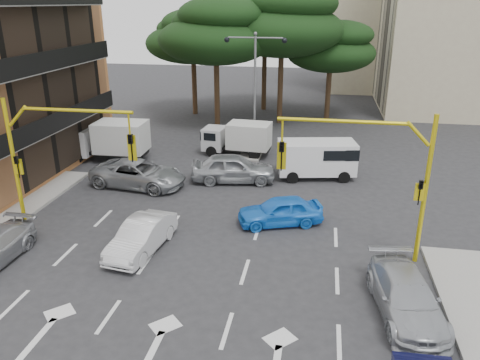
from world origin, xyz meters
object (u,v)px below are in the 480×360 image
object	(u,v)px
box_truck_b	(237,139)
signal_mast_left	(49,149)
car_blue_compact	(280,211)
van_white	(316,159)
street_lamp_center	(255,71)
car_silver_cross_b	(234,168)
car_white_hatch	(141,236)
car_silver_parked	(406,297)
car_silver_cross_a	(139,174)
box_truck_a	(108,141)
signal_mast_right	(379,167)

from	to	relation	value
box_truck_b	signal_mast_left	bearing A→B (deg)	159.66
car_blue_compact	van_white	world-z (taller)	van_white
signal_mast_left	street_lamp_center	xyz separation A→B (m)	(6.80, 14.01, 1.54)
car_blue_compact	car_silver_cross_b	world-z (taller)	car_silver_cross_b
car_white_hatch	van_white	world-z (taller)	van_white
car_silver_parked	car_silver_cross_a	bearing A→B (deg)	136.10
van_white	box_truck_a	distance (m)	13.43
car_silver_cross_b	van_white	size ratio (longest dim) A/B	1.08
car_silver_cross_b	box_truck_a	bearing A→B (deg)	65.64
signal_mast_right	car_white_hatch	distance (m)	9.90
box_truck_a	signal_mast_right	bearing A→B (deg)	-123.70
street_lamp_center	car_silver_cross_b	world-z (taller)	street_lamp_center
signal_mast_left	street_lamp_center	size ratio (longest dim) A/B	0.77
car_silver_cross_b	car_white_hatch	bearing A→B (deg)	156.15
car_blue_compact	car_silver_cross_b	distance (m)	5.97
street_lamp_center	van_white	bearing A→B (deg)	-48.61
car_silver_parked	van_white	xyz separation A→B (m)	(-3.25, 12.63, 0.44)
signal_mast_right	van_white	xyz separation A→B (m)	(-2.40, 9.01, -2.77)
signal_mast_right	car_silver_parked	xyz separation A→B (m)	(0.85, -3.63, -3.21)
signal_mast_left	van_white	world-z (taller)	signal_mast_left
car_silver_cross_b	signal_mast_left	bearing A→B (deg)	129.56
car_white_hatch	car_silver_cross_a	size ratio (longest dim) A/B	0.77
car_silver_cross_a	car_silver_cross_b	xyz separation A→B (m)	(5.10, 1.65, 0.08)
box_truck_b	car_silver_cross_b	bearing A→B (deg)	-167.09
signal_mast_right	car_silver_cross_b	bearing A→B (deg)	133.35
street_lamp_center	car_silver_cross_b	distance (m)	8.01
street_lamp_center	car_silver_cross_a	distance (m)	10.85
street_lamp_center	signal_mast_right	bearing A→B (deg)	-64.09
car_silver_cross_a	box_truck_a	xyz separation A→B (m)	(-3.66, 4.04, 0.56)
car_blue_compact	car_silver_parked	size ratio (longest dim) A/B	0.85
car_white_hatch	car_blue_compact	world-z (taller)	car_white_hatch
car_white_hatch	car_blue_compact	xyz separation A→B (m)	(5.42, 3.51, -0.00)
car_silver_cross_b	street_lamp_center	bearing A→B (deg)	-11.19
signal_mast_left	car_white_hatch	distance (m)	5.49
car_blue_compact	box_truck_a	distance (m)	14.07
box_truck_b	street_lamp_center	bearing A→B (deg)	-25.43
car_white_hatch	car_silver_cross_a	world-z (taller)	car_silver_cross_a
box_truck_a	car_blue_compact	bearing A→B (deg)	-123.76
car_silver_cross_b	box_truck_b	world-z (taller)	box_truck_b
street_lamp_center	box_truck_a	distance (m)	10.74
signal_mast_left	box_truck_a	world-z (taller)	signal_mast_left
car_silver_cross_a	van_white	size ratio (longest dim) A/B	1.20
car_silver_cross_b	van_white	bearing A→B (deg)	-80.68
signal_mast_left	box_truck_b	world-z (taller)	signal_mast_left
street_lamp_center	box_truck_b	xyz separation A→B (m)	(-0.93, -1.59, -4.30)
car_blue_compact	car_white_hatch	bearing A→B (deg)	-75.97
signal_mast_right	box_truck_b	bearing A→B (deg)	121.91
signal_mast_right	car_white_hatch	world-z (taller)	signal_mast_right
box_truck_a	car_white_hatch	bearing A→B (deg)	-151.07
car_white_hatch	car_blue_compact	size ratio (longest dim) A/B	1.04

